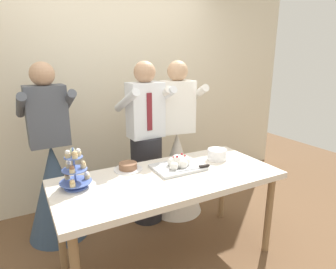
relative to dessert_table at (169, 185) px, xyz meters
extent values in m
plane|color=brown|center=(0.00, 0.00, -0.70)|extent=(8.00, 8.00, 0.00)
cube|color=beige|center=(0.00, 1.43, 0.75)|extent=(5.20, 0.10, 2.90)
cube|color=silver|center=(0.00, 0.00, 0.05)|extent=(1.80, 0.80, 0.05)
cylinder|color=olive|center=(0.82, -0.32, -0.34)|extent=(0.06, 0.06, 0.72)
cylinder|color=olive|center=(-0.82, 0.32, -0.34)|extent=(0.06, 0.06, 0.72)
cylinder|color=olive|center=(0.82, 0.32, -0.34)|extent=(0.06, 0.06, 0.72)
cylinder|color=#4C66B2|center=(-0.70, 0.15, 0.08)|extent=(0.17, 0.17, 0.01)
cylinder|color=#4C66B2|center=(-0.70, 0.15, 0.23)|extent=(0.01, 0.01, 0.31)
cylinder|color=#4C66B2|center=(-0.70, 0.15, 0.12)|extent=(0.23, 0.23, 0.01)
cylinder|color=#D1B784|center=(-0.61, 0.16, 0.14)|extent=(0.04, 0.04, 0.03)
sphere|color=white|center=(-0.61, 0.16, 0.16)|extent=(0.04, 0.04, 0.04)
cylinder|color=#D1B784|center=(-0.74, 0.22, 0.14)|extent=(0.04, 0.04, 0.03)
sphere|color=brown|center=(-0.74, 0.22, 0.16)|extent=(0.04, 0.04, 0.04)
cylinder|color=#D1B784|center=(-0.73, 0.07, 0.14)|extent=(0.04, 0.04, 0.03)
sphere|color=#D6B27A|center=(-0.73, 0.07, 0.16)|extent=(0.04, 0.04, 0.04)
cylinder|color=#4C66B2|center=(-0.70, 0.15, 0.21)|extent=(0.18, 0.18, 0.01)
cylinder|color=#D1B784|center=(-0.63, 0.14, 0.23)|extent=(0.04, 0.04, 0.03)
sphere|color=#D6B27A|center=(-0.63, 0.14, 0.25)|extent=(0.04, 0.04, 0.04)
cylinder|color=#D1B784|center=(-0.73, 0.20, 0.23)|extent=(0.04, 0.04, 0.03)
sphere|color=white|center=(-0.73, 0.20, 0.25)|extent=(0.04, 0.04, 0.04)
cylinder|color=#D1B784|center=(-0.72, 0.09, 0.23)|extent=(0.04, 0.04, 0.03)
sphere|color=brown|center=(-0.72, 0.09, 0.25)|extent=(0.04, 0.04, 0.04)
cylinder|color=#4C66B2|center=(-0.70, 0.15, 0.31)|extent=(0.13, 0.13, 0.01)
cylinder|color=#D1B784|center=(-0.66, 0.15, 0.33)|extent=(0.04, 0.04, 0.03)
sphere|color=white|center=(-0.66, 0.15, 0.35)|extent=(0.04, 0.04, 0.04)
cylinder|color=#D1B784|center=(-0.69, 0.18, 0.33)|extent=(0.04, 0.04, 0.03)
sphere|color=beige|center=(-0.69, 0.18, 0.35)|extent=(0.04, 0.04, 0.04)
cylinder|color=#D1B784|center=(-0.73, 0.15, 0.33)|extent=(0.04, 0.04, 0.03)
sphere|color=white|center=(-0.73, 0.15, 0.35)|extent=(0.04, 0.04, 0.04)
cylinder|color=#D1B784|center=(-0.69, 0.11, 0.33)|extent=(0.04, 0.04, 0.03)
sphere|color=#D6B27A|center=(-0.69, 0.11, 0.35)|extent=(0.04, 0.04, 0.04)
cube|color=silver|center=(0.14, 0.10, 0.09)|extent=(0.42, 0.31, 0.02)
sphere|color=white|center=(0.22, 0.10, 0.13)|extent=(0.09, 0.09, 0.09)
sphere|color=white|center=(0.16, 0.15, 0.13)|extent=(0.10, 0.10, 0.10)
sphere|color=white|center=(0.10, 0.13, 0.13)|extent=(0.08, 0.08, 0.08)
sphere|color=white|center=(0.08, 0.05, 0.12)|extent=(0.07, 0.07, 0.07)
sphere|color=white|center=(0.16, 0.06, 0.13)|extent=(0.09, 0.09, 0.09)
sphere|color=white|center=(0.14, 0.10, 0.14)|extent=(0.11, 0.11, 0.11)
sphere|color=#B21923|center=(0.19, 0.13, 0.19)|extent=(0.02, 0.02, 0.02)
sphere|color=#DB474C|center=(0.21, 0.10, 0.18)|extent=(0.02, 0.02, 0.02)
sphere|color=#DB474C|center=(0.14, 0.10, 0.19)|extent=(0.02, 0.02, 0.02)
sphere|color=#B21923|center=(0.11, 0.12, 0.18)|extent=(0.02, 0.02, 0.02)
sphere|color=#B21923|center=(0.12, 0.08, 0.19)|extent=(0.02, 0.02, 0.02)
cube|color=silver|center=(0.17, -0.01, 0.10)|extent=(0.23, 0.04, 0.00)
cube|color=black|center=(0.32, -0.03, 0.11)|extent=(0.09, 0.03, 0.02)
cylinder|color=white|center=(0.57, 0.13, 0.08)|extent=(0.17, 0.17, 0.01)
cylinder|color=white|center=(0.57, 0.13, 0.09)|extent=(0.17, 0.17, 0.01)
cylinder|color=white|center=(0.57, 0.12, 0.10)|extent=(0.17, 0.17, 0.01)
cylinder|color=white|center=(0.58, 0.12, 0.11)|extent=(0.17, 0.17, 0.01)
cylinder|color=white|center=(0.58, 0.12, 0.12)|extent=(0.17, 0.17, 0.01)
cylinder|color=white|center=(0.58, 0.12, 0.13)|extent=(0.17, 0.17, 0.01)
cylinder|color=white|center=(0.57, 0.13, 0.15)|extent=(0.17, 0.17, 0.01)
cylinder|color=white|center=(0.57, 0.12, 0.16)|extent=(0.17, 0.17, 0.01)
cylinder|color=white|center=(0.57, 0.12, 0.17)|extent=(0.17, 0.17, 0.01)
cylinder|color=white|center=(-0.24, 0.28, 0.08)|extent=(0.24, 0.24, 0.01)
cylinder|color=brown|center=(-0.24, 0.28, 0.11)|extent=(0.15, 0.15, 0.05)
cylinder|color=#232328|center=(0.10, 0.68, -0.24)|extent=(0.32, 0.32, 0.92)
cube|color=white|center=(0.10, 0.68, 0.49)|extent=(0.35, 0.21, 0.54)
sphere|color=tan|center=(0.10, 0.68, 0.85)|extent=(0.21, 0.21, 0.21)
cylinder|color=white|center=(-0.09, 0.67, 0.60)|extent=(0.10, 0.49, 0.28)
cylinder|color=white|center=(0.29, 0.68, 0.60)|extent=(0.10, 0.49, 0.28)
cube|color=maroon|center=(0.10, 0.57, 0.49)|extent=(0.05, 0.01, 0.36)
cone|color=white|center=(0.47, 0.68, -0.24)|extent=(0.56, 0.56, 0.92)
cube|color=white|center=(0.47, 0.68, 0.49)|extent=(0.37, 0.25, 0.54)
sphere|color=tan|center=(0.47, 0.68, 0.85)|extent=(0.21, 0.21, 0.21)
cylinder|color=white|center=(0.30, 0.71, 0.60)|extent=(0.15, 0.49, 0.28)
cylinder|color=white|center=(0.68, 0.66, 0.60)|extent=(0.15, 0.49, 0.28)
cone|color=#334760|center=(-0.78, 0.83, -0.24)|extent=(0.56, 0.56, 0.92)
cube|color=#4C515B|center=(-0.78, 0.83, 0.49)|extent=(0.35, 0.21, 0.54)
sphere|color=tan|center=(-0.78, 0.83, 0.85)|extent=(0.21, 0.21, 0.21)
cylinder|color=#4C515B|center=(-0.97, 0.83, 0.60)|extent=(0.09, 0.49, 0.28)
cylinder|color=#4C515B|center=(-0.59, 0.84, 0.60)|extent=(0.09, 0.49, 0.28)
camera|label=1|loc=(-1.02, -1.86, 1.01)|focal=30.67mm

